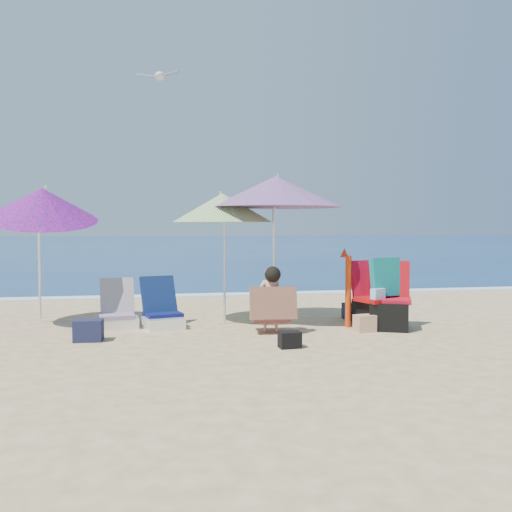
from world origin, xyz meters
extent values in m
plane|color=#D8BC84|center=(0.00, 0.00, 0.00)|extent=(120.00, 120.00, 0.00)
cube|color=navy|center=(0.00, 45.00, -0.05)|extent=(120.00, 80.00, 0.12)
cube|color=white|center=(0.00, 5.10, 0.02)|extent=(120.00, 0.50, 0.04)
cylinder|color=white|center=(0.07, 1.43, 1.09)|extent=(0.04, 0.04, 2.18)
cone|color=#F2208C|center=(0.10, 1.40, 2.09)|extent=(2.16, 2.16, 0.49)
cylinder|color=silver|center=(0.12, 1.37, 2.31)|extent=(0.03, 0.03, 0.13)
cylinder|color=silver|center=(-0.71, 1.49, 0.96)|extent=(0.04, 0.04, 1.92)
cone|color=#4E9517|center=(-0.74, 1.52, 1.84)|extent=(1.91, 1.91, 0.46)
cylinder|color=white|center=(-0.77, 1.56, 2.04)|extent=(0.04, 0.04, 0.12)
cylinder|color=white|center=(-3.58, 1.99, 0.97)|extent=(0.13, 0.51, 1.90)
cone|color=#BE1B69|center=(-3.49, 1.80, 1.89)|extent=(1.98, 2.04, 0.88)
cylinder|color=white|center=(-3.44, 1.80, 2.11)|extent=(0.04, 0.07, 0.13)
cylinder|color=red|center=(1.11, 0.85, 0.55)|extent=(0.12, 0.12, 1.10)
cone|color=#B42B0C|center=(1.04, 0.83, 1.15)|extent=(0.17, 0.17, 0.14)
cube|color=#0D124A|center=(-1.69, 1.39, 0.19)|extent=(0.63, 0.59, 0.06)
cube|color=#0C1C48|center=(-1.75, 1.58, 0.48)|extent=(0.59, 0.43, 0.57)
cube|color=white|center=(-1.68, 1.24, 0.09)|extent=(0.66, 0.61, 0.17)
cube|color=#D84E4C|center=(-2.38, 1.40, 0.19)|extent=(0.56, 0.51, 0.06)
cube|color=#EC8253|center=(-2.38, 1.68, 0.46)|extent=(0.54, 0.35, 0.55)
cube|color=white|center=(-2.33, 1.42, 0.08)|extent=(0.58, 0.53, 0.16)
cube|color=#B80D21|center=(1.69, 0.58, 0.44)|extent=(0.74, 0.71, 0.06)
cube|color=#A10B14|center=(1.76, 0.78, 0.73)|extent=(0.60, 0.38, 0.58)
cube|color=black|center=(1.64, 0.54, 0.21)|extent=(0.71, 0.68, 0.42)
cube|color=#A60B0C|center=(1.53, 0.69, 0.44)|extent=(0.71, 0.67, 0.06)
cube|color=red|center=(1.47, 1.00, 0.73)|extent=(0.60, 0.33, 0.58)
cube|color=black|center=(1.56, 0.83, 0.21)|extent=(0.68, 0.64, 0.41)
cube|color=#0B8B8C|center=(1.64, 0.68, 0.78)|extent=(0.55, 0.33, 0.59)
cube|color=#95D9EF|center=(1.46, 0.54, 0.47)|extent=(0.25, 0.20, 0.31)
imported|color=tan|center=(-0.16, 0.66, 0.48)|extent=(0.36, 0.24, 0.96)
cube|color=#260E62|center=(-0.14, 0.70, 0.19)|extent=(0.55, 0.49, 0.06)
cube|color=#360F6B|center=(-0.14, 0.50, 0.45)|extent=(0.67, 0.26, 0.49)
sphere|color=black|center=(-0.13, 0.60, 0.85)|extent=(0.23, 0.23, 0.23)
cube|color=#1A1E3A|center=(-2.70, 0.48, 0.15)|extent=(0.39, 0.30, 0.29)
cube|color=tan|center=(1.22, 0.43, 0.12)|extent=(0.32, 0.25, 0.25)
cube|color=#1B253C|center=(1.48, 1.57, 0.13)|extent=(0.36, 0.28, 0.26)
cube|color=black|center=(-0.13, -0.44, 0.10)|extent=(0.29, 0.21, 0.21)
ellipsoid|color=silver|center=(-1.68, 2.30, 4.04)|extent=(0.30, 0.39, 0.13)
cube|color=#97979F|center=(-1.89, 2.38, 4.06)|extent=(0.35, 0.23, 0.07)
cube|color=gray|center=(-1.53, 2.21, 4.06)|extent=(0.35, 0.23, 0.07)
camera|label=1|loc=(-1.87, -7.39, 1.55)|focal=39.85mm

